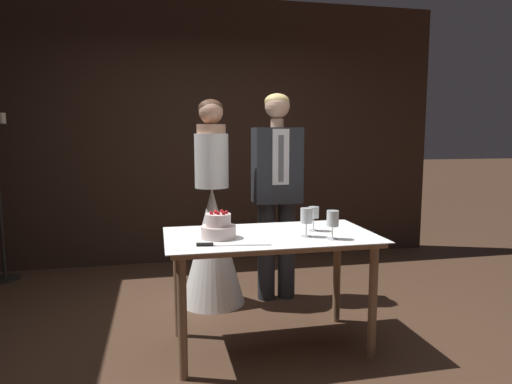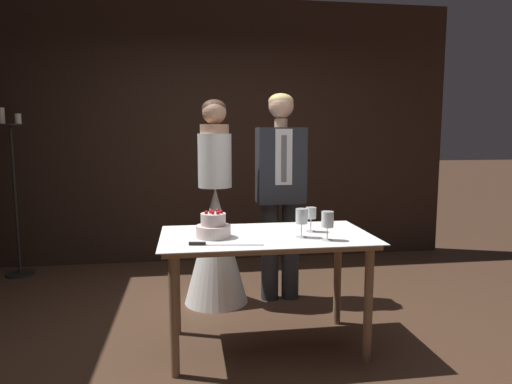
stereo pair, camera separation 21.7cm
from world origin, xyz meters
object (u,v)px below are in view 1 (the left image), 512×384
object	(u,v)px
cake_table	(270,248)
wine_glass_middle	(333,220)
wine_glass_far	(306,216)
tiered_cake	(218,228)
bride	(212,231)
wine_glass_near	(314,214)
cake_knife	(220,245)
groom	(277,185)

from	to	relation	value
cake_table	wine_glass_middle	world-z (taller)	wine_glass_middle
cake_table	wine_glass_far	world-z (taller)	wine_glass_far
tiered_cake	bride	size ratio (longest dim) A/B	0.13
tiered_cake	wine_glass_far	world-z (taller)	wine_glass_far
cake_table	tiered_cake	distance (m)	0.38
tiered_cake	wine_glass_near	distance (m)	0.67
wine_glass_middle	wine_glass_far	size ratio (longest dim) A/B	0.98
cake_knife	wine_glass_near	xyz separation A→B (m)	(0.69, 0.28, 0.11)
tiered_cake	bride	distance (m)	0.94
tiered_cake	groom	xyz separation A→B (m)	(0.63, 0.92, 0.15)
cake_table	groom	xyz separation A→B (m)	(0.28, 0.89, 0.31)
cake_knife	wine_glass_far	distance (m)	0.61
wine_glass_middle	wine_glass_near	bearing A→B (deg)	97.73
cake_knife	bride	bearing A→B (deg)	93.77
tiered_cake	cake_knife	distance (m)	0.22
cake_table	cake_knife	distance (m)	0.45
cake_table	wine_glass_middle	xyz separation A→B (m)	(0.35, -0.21, 0.22)
wine_glass_middle	wine_glass_far	world-z (taller)	wine_glass_far
bride	wine_glass_middle	bearing A→B (deg)	-60.26
cake_knife	groom	size ratio (longest dim) A/B	0.25
wine_glass_far	bride	world-z (taller)	bride
wine_glass_middle	wine_glass_far	xyz separation A→B (m)	(-0.14, 0.10, 0.01)
cake_table	tiered_cake	size ratio (longest dim) A/B	6.19
cake_knife	wine_glass_near	bearing A→B (deg)	30.76
cake_knife	bride	distance (m)	1.14
cake_knife	wine_glass_near	size ratio (longest dim) A/B	2.66
cake_table	cake_knife	size ratio (longest dim) A/B	3.10
tiered_cake	cake_knife	xyz separation A→B (m)	(-0.02, -0.21, -0.06)
cake_table	bride	world-z (taller)	bride
wine_glass_near	wine_glass_middle	xyz separation A→B (m)	(0.04, -0.26, 0.00)
cake_table	wine_glass_far	xyz separation A→B (m)	(0.21, -0.11, 0.23)
tiered_cake	wine_glass_middle	bearing A→B (deg)	-14.95
tiered_cake	wine_glass_middle	xyz separation A→B (m)	(0.70, -0.19, 0.06)
wine_glass_near	wine_glass_middle	world-z (taller)	wine_glass_middle
cake_table	groom	bearing A→B (deg)	72.56
wine_glass_middle	groom	size ratio (longest dim) A/B	0.10
wine_glass_middle	bride	size ratio (longest dim) A/B	0.11
cake_table	cake_knife	bearing A→B (deg)	-147.30
tiered_cake	wine_glass_near	size ratio (longest dim) A/B	1.34
wine_glass_far	groom	size ratio (longest dim) A/B	0.11
cake_knife	wine_glass_far	bearing A→B (deg)	20.43
cake_knife	wine_glass_far	size ratio (longest dim) A/B	2.39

